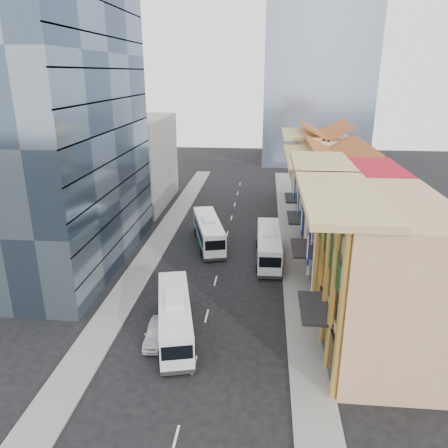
# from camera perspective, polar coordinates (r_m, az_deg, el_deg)

# --- Properties ---
(ground) EXTENTS (200.00, 200.00, 0.00)m
(ground) POSITION_cam_1_polar(r_m,az_deg,el_deg) (33.46, -4.20, -18.93)
(ground) COLOR black
(ground) RESTS_ON ground
(sidewalk_right) EXTENTS (3.00, 90.00, 0.15)m
(sidewalk_right) POSITION_cam_1_polar(r_m,az_deg,el_deg) (52.25, 9.10, -4.22)
(sidewalk_right) COLOR slate
(sidewalk_right) RESTS_ON ground
(sidewalk_left) EXTENTS (3.00, 90.00, 0.15)m
(sidewalk_left) POSITION_cam_1_polar(r_m,az_deg,el_deg) (53.79, -9.31, -3.53)
(sidewalk_left) COLOR slate
(sidewalk_left) RESTS_ON ground
(shophouse_tan) EXTENTS (8.00, 14.00, 12.00)m
(shophouse_tan) POSITION_cam_1_polar(r_m,az_deg,el_deg) (35.40, 20.11, -6.47)
(shophouse_tan) COLOR tan
(shophouse_tan) RESTS_ON ground
(shophouse_red) EXTENTS (8.00, 10.00, 12.00)m
(shophouse_red) POSITION_cam_1_polar(r_m,az_deg,el_deg) (46.25, 16.63, -0.08)
(shophouse_red) COLOR #A91320
(shophouse_red) RESTS_ON ground
(shophouse_cream_near) EXTENTS (8.00, 9.00, 10.00)m
(shophouse_cream_near) POSITION_cam_1_polar(r_m,az_deg,el_deg) (55.45, 14.79, 2.17)
(shophouse_cream_near) COLOR beige
(shophouse_cream_near) RESTS_ON ground
(shophouse_cream_mid) EXTENTS (8.00, 9.00, 10.00)m
(shophouse_cream_mid) POSITION_cam_1_polar(r_m,az_deg,el_deg) (64.02, 13.59, 4.52)
(shophouse_cream_mid) COLOR beige
(shophouse_cream_mid) RESTS_ON ground
(shophouse_cream_far) EXTENTS (8.00, 12.00, 11.00)m
(shophouse_cream_far) POSITION_cam_1_polar(r_m,az_deg,el_deg) (74.04, 12.57, 6.95)
(shophouse_cream_far) COLOR beige
(shophouse_cream_far) RESTS_ON ground
(office_tower) EXTENTS (12.00, 26.00, 30.00)m
(office_tower) POSITION_cam_1_polar(r_m,az_deg,el_deg) (50.23, -20.75, 11.56)
(office_tower) COLOR #364556
(office_tower) RESTS_ON ground
(office_block_far) EXTENTS (10.00, 18.00, 14.00)m
(office_block_far) POSITION_cam_1_polar(r_m,az_deg,el_deg) (72.31, -11.47, 7.95)
(office_block_far) COLOR gray
(office_block_far) RESTS_ON ground
(bus_left_near) EXTENTS (5.07, 11.31, 3.53)m
(bus_left_near) POSITION_cam_1_polar(r_m,az_deg,el_deg) (36.73, -6.46, -11.84)
(bus_left_near) COLOR silver
(bus_left_near) RESTS_ON ground
(bus_left_far) EXTENTS (5.58, 11.83, 3.69)m
(bus_left_far) POSITION_cam_1_polar(r_m,az_deg,el_deg) (54.66, -2.02, -0.91)
(bus_left_far) COLOR white
(bus_left_far) RESTS_ON ground
(bus_right) EXTENTS (2.90, 11.39, 3.63)m
(bus_right) POSITION_cam_1_polar(r_m,az_deg,el_deg) (50.60, 5.86, -2.73)
(bus_right) COLOR silver
(bus_right) RESTS_ON ground
(sedan_left) EXTENTS (2.21, 4.67, 1.54)m
(sedan_left) POSITION_cam_1_polar(r_m,az_deg,el_deg) (36.66, -8.81, -13.86)
(sedan_left) COLOR silver
(sedan_left) RESTS_ON ground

